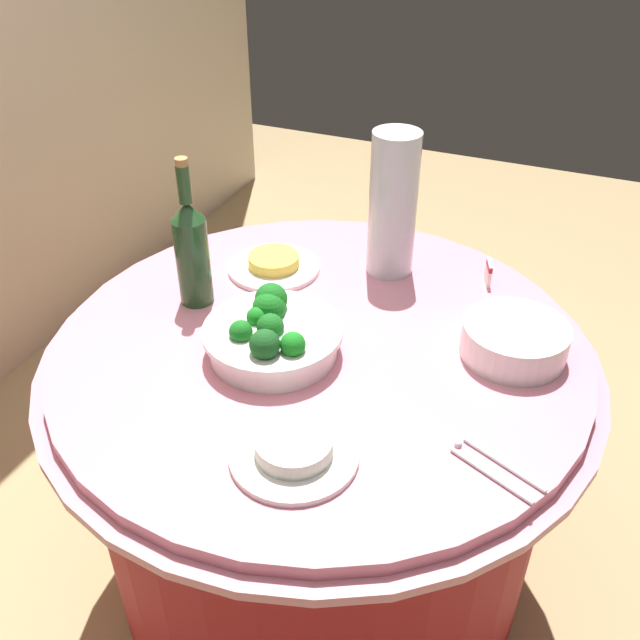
% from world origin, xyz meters
% --- Properties ---
extents(ground_plane, '(6.00, 6.00, 0.00)m').
position_xyz_m(ground_plane, '(0.00, 0.00, 0.00)').
color(ground_plane, tan).
extents(buffet_table, '(1.16, 1.16, 0.74)m').
position_xyz_m(buffet_table, '(0.00, 0.00, 0.38)').
color(buffet_table, maroon).
rests_on(buffet_table, ground_plane).
extents(broccoli_bowl, '(0.28, 0.28, 0.12)m').
position_xyz_m(broccoli_bowl, '(-0.08, 0.07, 0.78)').
color(broccoli_bowl, white).
rests_on(broccoli_bowl, buffet_table).
extents(plate_stack, '(0.21, 0.21, 0.07)m').
position_xyz_m(plate_stack, '(0.11, -0.37, 0.78)').
color(plate_stack, white).
rests_on(plate_stack, buffet_table).
extents(wine_bottle, '(0.07, 0.07, 0.34)m').
position_xyz_m(wine_bottle, '(0.03, 0.31, 0.87)').
color(wine_bottle, '#204722').
rests_on(wine_bottle, buffet_table).
extents(decorative_fruit_vase, '(0.11, 0.11, 0.34)m').
position_xyz_m(decorative_fruit_vase, '(0.33, -0.04, 0.89)').
color(decorative_fruit_vase, silver).
rests_on(decorative_fruit_vase, buffet_table).
extents(serving_tongs, '(0.10, 0.16, 0.01)m').
position_xyz_m(serving_tongs, '(-0.22, -0.41, 0.74)').
color(serving_tongs, silver).
rests_on(serving_tongs, buffet_table).
extents(food_plate_fried_egg, '(0.22, 0.22, 0.04)m').
position_xyz_m(food_plate_fried_egg, '(0.22, 0.21, 0.75)').
color(food_plate_fried_egg, white).
rests_on(food_plate_fried_egg, buffet_table).
extents(food_plate_rice, '(0.22, 0.22, 0.04)m').
position_xyz_m(food_plate_rice, '(-0.32, -0.09, 0.76)').
color(food_plate_rice, white).
rests_on(food_plate_rice, buffet_table).
extents(label_placard_front, '(0.05, 0.02, 0.05)m').
position_xyz_m(label_placard_front, '(0.36, -0.27, 0.77)').
color(label_placard_front, white).
rests_on(label_placard_front, buffet_table).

